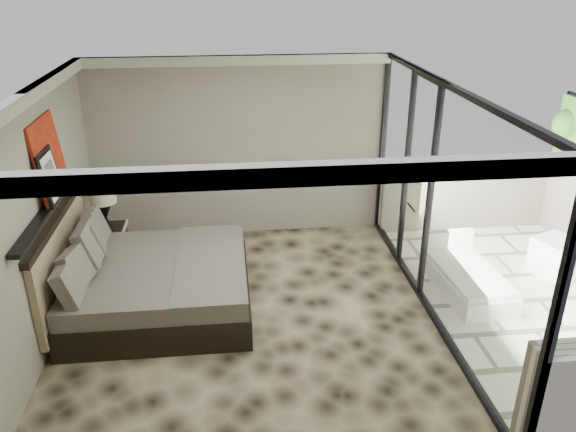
{
  "coord_description": "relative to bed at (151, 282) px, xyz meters",
  "views": [
    {
      "loc": [
        -0.17,
        -5.8,
        3.94
      ],
      "look_at": [
        0.52,
        0.4,
        1.17
      ],
      "focal_mm": 35.0,
      "sensor_mm": 36.0,
      "label": 1
    }
  ],
  "objects": [
    {
      "name": "floor",
      "position": [
        1.2,
        -0.38,
        -0.36
      ],
      "size": [
        5.0,
        5.0,
        0.0
      ],
      "primitive_type": "plane",
      "color": "black",
      "rests_on": "ground"
    },
    {
      "name": "ceiling",
      "position": [
        1.2,
        -0.38,
        2.43
      ],
      "size": [
        4.5,
        5.0,
        0.02
      ],
      "primitive_type": "cube",
      "color": "silver",
      "rests_on": "back_wall"
    },
    {
      "name": "back_wall",
      "position": [
        1.2,
        2.11,
        1.04
      ],
      "size": [
        4.5,
        0.02,
        2.8
      ],
      "primitive_type": "cube",
      "color": "gray",
      "rests_on": "floor"
    },
    {
      "name": "left_wall",
      "position": [
        -1.04,
        -0.38,
        1.04
      ],
      "size": [
        0.02,
        5.0,
        2.8
      ],
      "primitive_type": "cube",
      "color": "gray",
      "rests_on": "floor"
    },
    {
      "name": "glass_wall",
      "position": [
        3.45,
        -0.38,
        1.04
      ],
      "size": [
        0.08,
        5.0,
        2.8
      ],
      "primitive_type": "cube",
      "color": "white",
      "rests_on": "floor"
    },
    {
      "name": "terrace_slab",
      "position": [
        4.95,
        -0.38,
        -0.42
      ],
      "size": [
        3.0,
        5.0,
        0.12
      ],
      "primitive_type": "cube",
      "color": "beige",
      "rests_on": "ground"
    },
    {
      "name": "picture_ledge",
      "position": [
        -0.98,
        -0.28,
        1.14
      ],
      "size": [
        0.12,
        2.2,
        0.05
      ],
      "primitive_type": "cube",
      "color": "black",
      "rests_on": "left_wall"
    },
    {
      "name": "bed",
      "position": [
        0.0,
        0.0,
        0.0
      ],
      "size": [
        2.25,
        2.18,
        1.25
      ],
      "color": "black",
      "rests_on": "floor"
    },
    {
      "name": "nightstand",
      "position": [
        -0.79,
        1.34,
        -0.07
      ],
      "size": [
        0.75,
        0.75,
        0.58
      ],
      "primitive_type": "cube",
      "rotation": [
        0.0,
        0.0,
        0.36
      ],
      "color": "black",
      "rests_on": "floor"
    },
    {
      "name": "table_lamp",
      "position": [
        -0.74,
        1.29,
        0.58
      ],
      "size": [
        0.36,
        0.36,
        0.67
      ],
      "color": "black",
      "rests_on": "nightstand"
    },
    {
      "name": "abstract_canvas",
      "position": [
        -1.0,
        0.14,
        1.61
      ],
      "size": [
        0.13,
        0.9,
        0.9
      ],
      "primitive_type": "cube",
      "rotation": [
        0.0,
        -0.1,
        0.0
      ],
      "color": "#C25910",
      "rests_on": "picture_ledge"
    },
    {
      "name": "framed_print",
      "position": [
        -0.94,
        -0.08,
        1.46
      ],
      "size": [
        0.11,
        0.5,
        0.6
      ],
      "primitive_type": "cube",
      "rotation": [
        0.0,
        -0.14,
        0.0
      ],
      "color": "black",
      "rests_on": "picture_ledge"
    },
    {
      "name": "ottoman",
      "position": [
        5.49,
        0.26,
        -0.1
      ],
      "size": [
        0.69,
        0.69,
        0.52
      ],
      "primitive_type": "cube",
      "rotation": [
        0.0,
        0.0,
        0.4
      ],
      "color": "white",
      "rests_on": "terrace_slab"
    },
    {
      "name": "lounger",
      "position": [
        4.1,
        -0.02,
        -0.19
      ],
      "size": [
        0.81,
        1.5,
        0.57
      ],
      "rotation": [
        0.0,
        0.0,
        0.06
      ],
      "color": "silver",
      "rests_on": "terrace_slab"
    }
  ]
}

